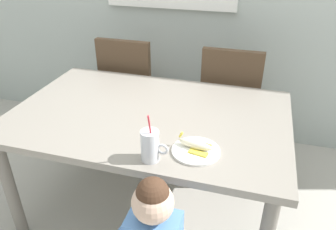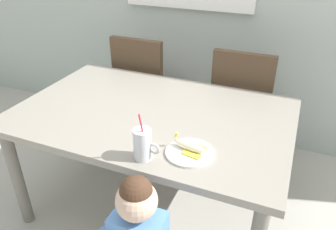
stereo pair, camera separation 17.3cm
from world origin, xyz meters
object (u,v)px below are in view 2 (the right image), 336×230
object	(u,v)px
dining_table	(152,124)
dining_chair_right	(242,102)
dining_chair_left	(144,85)
snack_plate	(190,153)
milk_cup	(143,146)
peeled_banana	(190,146)

from	to	relation	value
dining_table	dining_chair_right	size ratio (longest dim) A/B	1.64
dining_chair_left	snack_plate	bearing A→B (deg)	126.43
snack_plate	dining_chair_right	bearing A→B (deg)	86.68
milk_cup	snack_plate	world-z (taller)	milk_cup
dining_table	dining_chair_right	distance (m)	0.82
dining_chair_right	milk_cup	size ratio (longest dim) A/B	3.84
peeled_banana	snack_plate	bearing A→B (deg)	-69.81
dining_table	snack_plate	xyz separation A→B (m)	(0.34, -0.30, 0.09)
peeled_banana	dining_chair_right	bearing A→B (deg)	86.37
dining_chair_left	milk_cup	xyz separation A→B (m)	(0.56, -1.13, 0.26)
dining_chair_left	milk_cup	bearing A→B (deg)	116.45
dining_chair_left	dining_chair_right	size ratio (longest dim) A/B	1.00
peeled_banana	dining_chair_left	bearing A→B (deg)	126.61
dining_chair_right	milk_cup	world-z (taller)	milk_cup
dining_table	dining_chair_left	size ratio (longest dim) A/B	1.64
milk_cup	snack_plate	size ratio (longest dim) A/B	1.09
dining_chair_right	dining_table	bearing A→B (deg)	60.65
dining_chair_right	snack_plate	bearing A→B (deg)	86.68
dining_table	milk_cup	world-z (taller)	milk_cup
dining_chair_right	snack_plate	distance (m)	1.03
dining_chair_left	snack_plate	size ratio (longest dim) A/B	4.17
dining_chair_right	snack_plate	size ratio (longest dim) A/B	4.17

